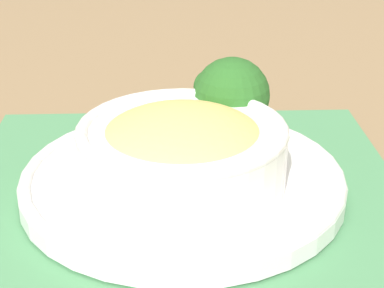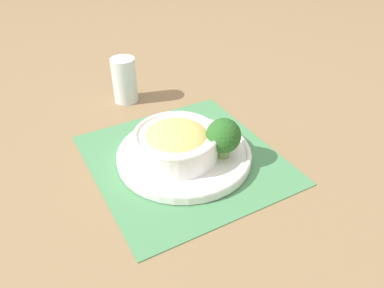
# 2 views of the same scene
# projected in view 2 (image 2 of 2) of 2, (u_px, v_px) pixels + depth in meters

# --- Properties ---
(ground_plane) EXTENTS (4.00, 4.00, 0.00)m
(ground_plane) POSITION_uv_depth(u_px,v_px,m) (184.00, 160.00, 0.81)
(ground_plane) COLOR #8C704C
(placemat) EXTENTS (0.42, 0.40, 0.00)m
(placemat) POSITION_uv_depth(u_px,v_px,m) (184.00, 159.00, 0.81)
(placemat) COLOR #4C8C59
(placemat) RESTS_ON ground_plane
(plate) EXTENTS (0.29, 0.29, 0.02)m
(plate) POSITION_uv_depth(u_px,v_px,m) (184.00, 154.00, 0.81)
(plate) COLOR white
(plate) RESTS_ON placemat
(bowl) EXTENTS (0.18, 0.18, 0.07)m
(bowl) POSITION_uv_depth(u_px,v_px,m) (176.00, 142.00, 0.78)
(bowl) COLOR white
(bowl) RESTS_ON plate
(broccoli_floret) EXTENTS (0.07, 0.07, 0.09)m
(broccoli_floret) POSITION_uv_depth(u_px,v_px,m) (223.00, 136.00, 0.77)
(broccoli_floret) COLOR #759E51
(broccoli_floret) RESTS_ON plate
(carrot_slice_near) EXTENTS (0.04, 0.04, 0.01)m
(carrot_slice_near) POSITION_uv_depth(u_px,v_px,m) (212.00, 140.00, 0.84)
(carrot_slice_near) COLOR orange
(carrot_slice_near) RESTS_ON plate
(carrot_slice_middle) EXTENTS (0.04, 0.04, 0.01)m
(carrot_slice_middle) POSITION_uv_depth(u_px,v_px,m) (204.00, 135.00, 0.85)
(carrot_slice_middle) COLOR orange
(carrot_slice_middle) RESTS_ON plate
(carrot_slice_far) EXTENTS (0.04, 0.04, 0.01)m
(carrot_slice_far) POSITION_uv_depth(u_px,v_px,m) (193.00, 132.00, 0.86)
(carrot_slice_far) COLOR orange
(carrot_slice_far) RESTS_ON plate
(carrot_slice_extra) EXTENTS (0.04, 0.04, 0.01)m
(carrot_slice_extra) POSITION_uv_depth(u_px,v_px,m) (182.00, 132.00, 0.86)
(carrot_slice_extra) COLOR orange
(carrot_slice_extra) RESTS_ON plate
(water_glass) EXTENTS (0.07, 0.07, 0.12)m
(water_glass) POSITION_uv_depth(u_px,v_px,m) (125.00, 82.00, 1.00)
(water_glass) COLOR silver
(water_glass) RESTS_ON ground_plane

